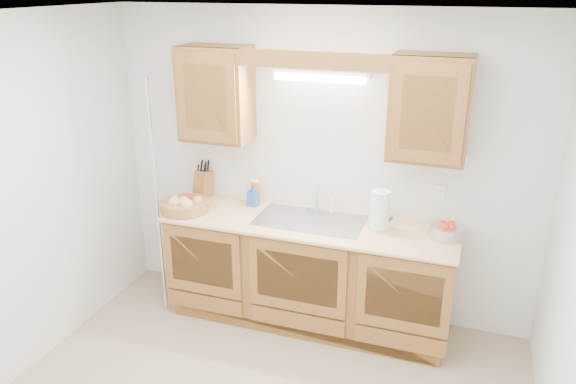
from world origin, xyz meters
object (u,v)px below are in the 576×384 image
at_px(paper_towel, 380,210).
at_px(apple_bowl, 446,231).
at_px(knife_block, 203,183).
at_px(fruit_basket, 185,204).

height_order(paper_towel, apple_bowl, paper_towel).
xyz_separation_m(knife_block, paper_towel, (1.57, -0.18, 0.03)).
xyz_separation_m(fruit_basket, apple_bowl, (2.06, 0.16, 0.00)).
relative_size(paper_towel, apple_bowl, 1.37).
bearing_deg(apple_bowl, fruit_basket, -175.54).
bearing_deg(knife_block, paper_towel, 2.33).
xyz_separation_m(fruit_basket, paper_towel, (1.57, 0.16, 0.10)).
bearing_deg(apple_bowl, paper_towel, 179.84).
bearing_deg(paper_towel, fruit_basket, -174.10).
bearing_deg(fruit_basket, apple_bowl, 4.46).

